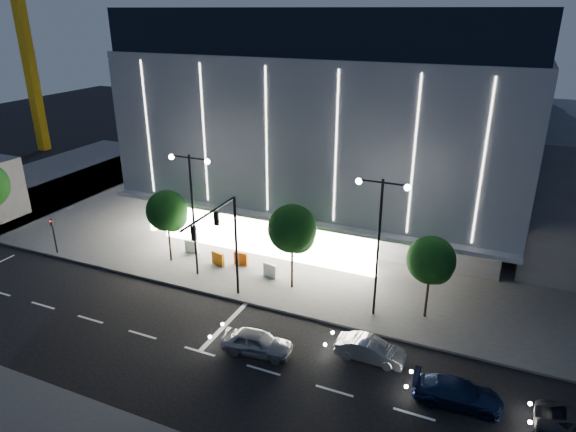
% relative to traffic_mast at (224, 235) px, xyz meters
% --- Properties ---
extents(ground, '(160.00, 160.00, 0.00)m').
position_rel_traffic_mast_xyz_m(ground, '(-1.00, -3.34, -5.03)').
color(ground, black).
rests_on(ground, ground).
extents(sidewalk_museum, '(70.00, 40.00, 0.15)m').
position_rel_traffic_mast_xyz_m(sidewalk_museum, '(4.00, 20.66, -4.95)').
color(sidewalk_museum, '#474747').
rests_on(sidewalk_museum, ground).
extents(museum, '(30.00, 25.80, 18.00)m').
position_rel_traffic_mast_xyz_m(museum, '(1.98, 18.97, 4.25)').
color(museum, '#4C4C51').
rests_on(museum, ground).
extents(traffic_mast, '(0.33, 5.89, 7.07)m').
position_rel_traffic_mast_xyz_m(traffic_mast, '(0.00, 0.00, 0.00)').
color(traffic_mast, black).
rests_on(traffic_mast, ground).
extents(street_lamp_west, '(3.16, 0.36, 9.00)m').
position_rel_traffic_mast_xyz_m(street_lamp_west, '(-4.00, 2.66, 0.93)').
color(street_lamp_west, black).
rests_on(street_lamp_west, ground).
extents(street_lamp_east, '(3.16, 0.36, 9.00)m').
position_rel_traffic_mast_xyz_m(street_lamp_east, '(9.00, 2.66, 0.93)').
color(street_lamp_east, black).
rests_on(street_lamp_east, ground).
extents(ped_signal_far, '(0.22, 0.24, 3.00)m').
position_rel_traffic_mast_xyz_m(ped_signal_far, '(-16.00, 1.16, -3.14)').
color(ped_signal_far, black).
rests_on(ped_signal_far, ground).
extents(tree_left, '(3.02, 3.02, 5.72)m').
position_rel_traffic_mast_xyz_m(tree_left, '(-6.97, 3.68, -0.99)').
color(tree_left, black).
rests_on(tree_left, ground).
extents(tree_mid, '(3.25, 3.25, 6.15)m').
position_rel_traffic_mast_xyz_m(tree_mid, '(3.03, 3.68, -0.69)').
color(tree_mid, black).
rests_on(tree_mid, ground).
extents(tree_right, '(2.91, 2.91, 5.51)m').
position_rel_traffic_mast_xyz_m(tree_right, '(12.03, 3.68, -1.14)').
color(tree_right, black).
rests_on(tree_right, ground).
extents(car_lead, '(4.17, 2.06, 1.37)m').
position_rel_traffic_mast_xyz_m(car_lead, '(4.02, -3.62, -4.34)').
color(car_lead, '#A3A5AA').
rests_on(car_lead, ground).
extents(car_second, '(3.80, 1.34, 1.25)m').
position_rel_traffic_mast_xyz_m(car_second, '(9.95, -1.65, -4.40)').
color(car_second, '#B4B7BD').
rests_on(car_second, ground).
extents(car_third, '(4.39, 2.06, 1.24)m').
position_rel_traffic_mast_xyz_m(car_third, '(14.75, -3.25, -4.41)').
color(car_third, '#111E43').
rests_on(car_third, ground).
extents(barrier_a, '(1.13, 0.51, 1.00)m').
position_rel_traffic_mast_xyz_m(barrier_a, '(-3.36, 4.50, -4.38)').
color(barrier_a, '#D0660B').
rests_on(barrier_a, sidewalk_museum).
extents(barrier_b, '(1.11, 0.31, 1.00)m').
position_rel_traffic_mast_xyz_m(barrier_b, '(-6.34, 5.48, -4.38)').
color(barrier_b, silver).
rests_on(barrier_b, sidewalk_museum).
extents(barrier_c, '(1.10, 0.27, 1.00)m').
position_rel_traffic_mast_xyz_m(barrier_c, '(-1.81, 5.20, -4.38)').
color(barrier_c, '#D1510B').
rests_on(barrier_c, sidewalk_museum).
extents(barrier_d, '(1.13, 0.47, 1.00)m').
position_rel_traffic_mast_xyz_m(barrier_d, '(1.00, 4.41, -4.38)').
color(barrier_d, silver).
rests_on(barrier_d, sidewalk_museum).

